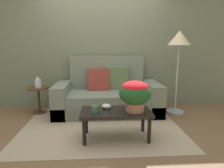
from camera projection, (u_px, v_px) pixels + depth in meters
name	position (u px, v px, depth m)	size (l,w,h in m)	color
ground_plane	(101.00, 126.00, 3.29)	(14.00, 14.00, 0.00)	brown
wall_back	(100.00, 44.00, 4.22)	(6.40, 0.12, 2.69)	slate
area_rug	(101.00, 126.00, 3.26)	(2.52, 1.94, 0.01)	tan
couch	(108.00, 96.00, 3.94)	(2.02, 0.95, 1.11)	#626B59
coffee_table	(116.00, 114.00, 2.77)	(0.98, 0.50, 0.41)	black
side_table	(39.00, 95.00, 3.85)	(0.41, 0.41, 0.52)	#4C331E
floor_lamp	(179.00, 44.00, 3.71)	(0.42, 0.42, 1.59)	#B2B2B7
potted_plant	(135.00, 93.00, 2.68)	(0.44, 0.44, 0.43)	#A36B4C
coffee_mug	(95.00, 109.00, 2.65)	(0.14, 0.09, 0.10)	#3D664C
snack_bowl	(106.00, 106.00, 2.84)	(0.14, 0.14, 0.07)	silver
table_vase	(38.00, 83.00, 3.81)	(0.12, 0.12, 0.20)	silver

